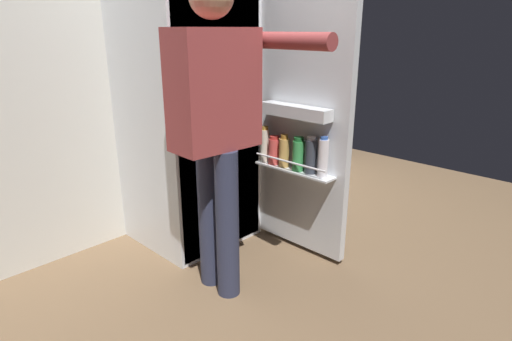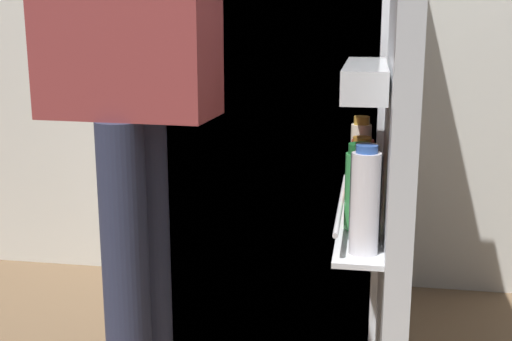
% 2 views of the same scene
% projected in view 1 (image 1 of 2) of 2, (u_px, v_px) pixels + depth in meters
% --- Properties ---
extents(ground_plane, '(5.38, 5.38, 0.00)m').
position_uv_depth(ground_plane, '(252.00, 263.00, 2.58)').
color(ground_plane, brown).
extents(kitchen_wall, '(4.40, 0.10, 2.63)m').
position_uv_depth(kitchen_wall, '(149.00, 37.00, 2.79)').
color(kitchen_wall, silver).
rests_on(kitchen_wall, ground_plane).
extents(refrigerator, '(0.73, 1.31, 1.66)m').
position_uv_depth(refrigerator, '(196.00, 117.00, 2.68)').
color(refrigerator, silver).
rests_on(refrigerator, ground_plane).
extents(person, '(0.53, 0.75, 1.61)m').
position_uv_depth(person, '(217.00, 116.00, 2.05)').
color(person, '#2D334C').
rests_on(person, ground_plane).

